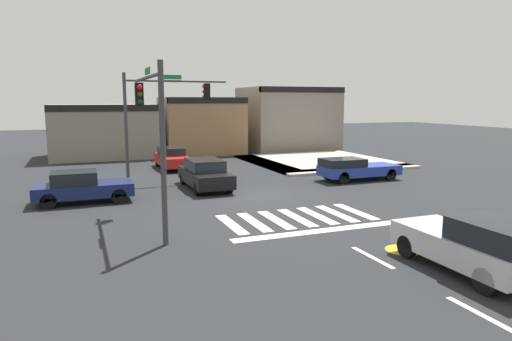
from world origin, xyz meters
The scene contains 13 objects.
ground_plane centered at (0.00, 0.00, 0.00)m, with size 120.00×120.00×0.00m, color #232628.
crosswalk_near centered at (0.00, -4.50, 0.00)m, with size 5.90×2.92×0.01m.
lane_markings centered at (1.11, -12.02, 0.00)m, with size 6.80×20.25×0.01m.
bike_detector_marking centered at (1.30, -9.30, 0.00)m, with size 1.10×1.10×0.01m.
curb_corner_northeast centered at (8.49, 9.42, 0.07)m, with size 10.00×10.60×0.15m.
storefront_row centered at (3.52, 19.15, 2.57)m, with size 24.99×6.85×5.80m.
traffic_signal_southwest centered at (-5.48, -3.79, 4.10)m, with size 0.32×6.03×5.83m.
traffic_signal_northwest centered at (-3.35, 5.80, 4.27)m, with size 5.87×0.32×6.11m.
car_black centered at (-1.77, 2.79, 0.77)m, with size 1.90×4.70×1.54m.
car_navy centered at (-7.90, 1.50, 0.73)m, with size 4.27×1.87×1.45m.
car_red centered at (-1.98, 10.53, 0.73)m, with size 1.75×4.35×1.43m.
car_silver centered at (1.73, -11.54, 0.80)m, with size 1.78×4.16×1.59m.
car_blue centered at (6.98, 1.96, 0.70)m, with size 4.68×1.86×1.32m.
Camera 1 is at (-7.98, -20.36, 4.61)m, focal length 32.14 mm.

